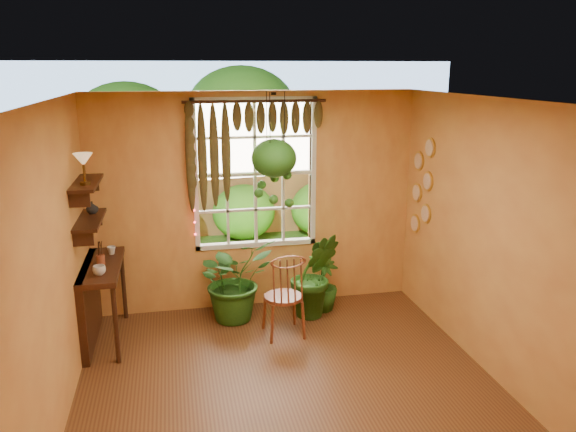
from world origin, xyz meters
name	(u,v)px	position (x,y,z in m)	size (l,w,h in m)	color
floor	(295,401)	(0.00, 0.00, 0.00)	(4.50, 4.50, 0.00)	brown
ceiling	(296,102)	(0.00, 0.00, 2.70)	(4.50, 4.50, 0.00)	white
wall_back	(256,202)	(0.00, 2.25, 1.35)	(4.00, 4.00, 0.00)	#E1A44D
wall_left	(47,280)	(-2.00, 0.00, 1.35)	(4.50, 4.50, 0.00)	#E1A44D
wall_right	(505,247)	(2.00, 0.00, 1.35)	(4.50, 4.50, 0.00)	#E1A44D
window	(255,174)	(0.00, 2.28, 1.70)	(1.52, 0.10, 1.86)	silver
valance_vine	(249,128)	(-0.08, 2.16, 2.28)	(1.70, 0.12, 1.10)	#331C0D
string_lights	(193,173)	(-0.76, 2.19, 1.75)	(0.03, 0.03, 1.54)	#FF2633
wall_plates	(422,187)	(1.98, 1.79, 1.55)	(0.04, 0.32, 1.10)	#FFEAD0
counter_ledge	(94,295)	(-1.91, 1.60, 0.55)	(0.40, 1.20, 0.90)	#331C0D
shelf_lower	(90,220)	(-1.88, 1.60, 1.40)	(0.25, 0.90, 0.04)	#331C0D
shelf_upper	(86,183)	(-1.88, 1.60, 1.80)	(0.25, 0.90, 0.04)	#331C0D
backyard	(233,153)	(0.24, 6.87, 1.28)	(14.00, 10.00, 12.00)	#225017
windsor_chair	(284,308)	(0.17, 1.31, 0.33)	(0.46, 0.49, 1.16)	brown
potted_plant_left	(235,279)	(-0.33, 1.86, 0.51)	(0.92, 0.79, 1.02)	#124413
potted_plant_mid	(315,275)	(0.63, 1.74, 0.53)	(0.59, 0.47, 1.07)	#124413
potted_plant_right	(322,283)	(0.77, 1.90, 0.36)	(0.40, 0.40, 0.72)	#124413
hanging_basket	(274,162)	(0.16, 1.88, 1.90)	(0.52, 0.52, 1.33)	black
cup_a	(99,270)	(-1.78, 1.26, 0.95)	(0.13, 0.13, 0.10)	silver
cup_b	(111,250)	(-1.72, 1.92, 0.95)	(0.10, 0.10, 0.09)	beige
brush_jar	(100,253)	(-1.80, 1.58, 1.03)	(0.09, 0.09, 0.33)	brown
shelf_vase	(92,208)	(-1.87, 1.81, 1.49)	(0.13, 0.13, 0.14)	#B2AD99
tiffany_lamp	(83,162)	(-1.86, 1.42, 2.05)	(0.19, 0.19, 0.32)	#553918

